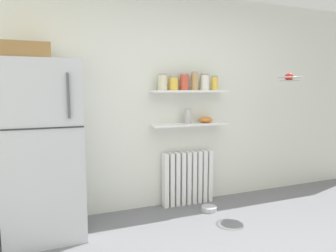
% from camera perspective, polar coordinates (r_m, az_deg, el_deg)
% --- Properties ---
extents(back_wall, '(7.04, 0.10, 2.60)m').
position_cam_1_polar(back_wall, '(3.88, 0.88, 4.57)').
color(back_wall, silver).
rests_on(back_wall, ground_plane).
extents(refrigerator, '(0.73, 0.69, 1.87)m').
position_cam_1_polar(refrigerator, '(3.24, -22.16, -3.64)').
color(refrigerator, '#B7BABF').
rests_on(refrigerator, ground_plane).
extents(radiator, '(0.66, 0.12, 0.67)m').
position_cam_1_polar(radiator, '(3.98, 3.64, -9.50)').
color(radiator, white).
rests_on(radiator, ground_plane).
extents(wall_shelf_lower, '(0.98, 0.22, 0.02)m').
position_cam_1_polar(wall_shelf_lower, '(3.82, 3.92, 0.31)').
color(wall_shelf_lower, white).
extents(wall_shelf_upper, '(0.98, 0.22, 0.02)m').
position_cam_1_polar(wall_shelf_upper, '(3.79, 3.97, 6.40)').
color(wall_shelf_upper, white).
extents(storage_jar_0, '(0.11, 0.11, 0.19)m').
position_cam_1_polar(storage_jar_0, '(3.65, -1.00, 8.10)').
color(storage_jar_0, beige).
rests_on(storage_jar_0, wall_shelf_upper).
extents(storage_jar_1, '(0.11, 0.11, 0.17)m').
position_cam_1_polar(storage_jar_1, '(3.70, 1.04, 7.87)').
color(storage_jar_1, yellow).
rests_on(storage_jar_1, wall_shelf_upper).
extents(storage_jar_2, '(0.11, 0.11, 0.20)m').
position_cam_1_polar(storage_jar_2, '(3.76, 3.02, 8.14)').
color(storage_jar_2, '#C64C38').
rests_on(storage_jar_2, wall_shelf_upper).
extents(storage_jar_3, '(0.09, 0.09, 0.23)m').
position_cam_1_polar(storage_jar_3, '(3.82, 4.93, 8.26)').
color(storage_jar_3, tan).
rests_on(storage_jar_3, wall_shelf_upper).
extents(storage_jar_4, '(0.11, 0.11, 0.20)m').
position_cam_1_polar(storage_jar_4, '(3.89, 6.78, 8.04)').
color(storage_jar_4, silver).
rests_on(storage_jar_4, wall_shelf_upper).
extents(storage_jar_5, '(0.08, 0.08, 0.18)m').
position_cam_1_polar(storage_jar_5, '(3.96, 8.57, 7.83)').
color(storage_jar_5, yellow).
rests_on(storage_jar_5, wall_shelf_upper).
extents(vase, '(0.09, 0.09, 0.18)m').
position_cam_1_polar(vase, '(3.80, 3.70, 1.86)').
color(vase, '#B2ADA8').
rests_on(vase, wall_shelf_lower).
extents(shelf_bowl, '(0.17, 0.17, 0.08)m').
position_cam_1_polar(shelf_bowl, '(3.92, 6.98, 1.18)').
color(shelf_bowl, orange).
rests_on(shelf_bowl, wall_shelf_lower).
extents(pet_food_bowl, '(0.19, 0.19, 0.05)m').
position_cam_1_polar(pet_food_bowl, '(3.88, 7.57, -14.85)').
color(pet_food_bowl, '#B7B7BC').
rests_on(pet_food_bowl, ground_plane).
extents(hanging_fruit_basket, '(0.29, 0.29, 0.10)m').
position_cam_1_polar(hanging_fruit_basket, '(4.09, 21.48, 8.29)').
color(hanging_fruit_basket, '#B2B2B7').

